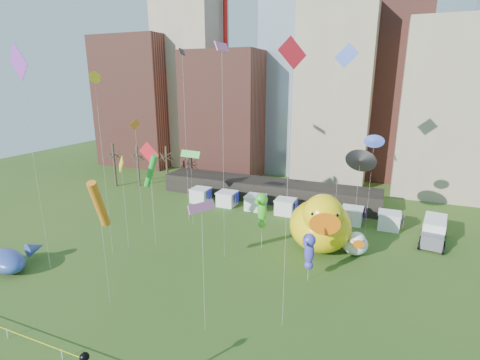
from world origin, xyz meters
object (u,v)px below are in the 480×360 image
at_px(seahorse_purple, 309,249).
at_px(box_truck, 434,231).
at_px(whale_inflatable, 8,260).
at_px(small_duck, 355,243).
at_px(seahorse_green, 262,207).
at_px(big_duck, 321,223).

height_order(seahorse_purple, box_truck, seahorse_purple).
bearing_deg(box_truck, seahorse_purple, -121.64).
bearing_deg(whale_inflatable, small_duck, 41.01).
distance_m(seahorse_green, whale_inflatable, 28.85).
xyz_separation_m(small_duck, seahorse_green, (-10.84, -2.86, 3.92)).
relative_size(whale_inflatable, box_truck, 1.04).
bearing_deg(big_duck, seahorse_purple, -102.81).
bearing_deg(big_duck, whale_inflatable, -164.14).
relative_size(big_duck, small_duck, 2.44).
relative_size(big_duck, box_truck, 1.52).
distance_m(seahorse_purple, whale_inflatable, 32.65).
distance_m(big_duck, seahorse_green, 7.33).
height_order(seahorse_green, whale_inflatable, seahorse_green).
height_order(big_duck, small_duck, big_duck).
relative_size(big_duck, seahorse_green, 1.53).
distance_m(big_duck, seahorse_purple, 7.39).
relative_size(seahorse_green, seahorse_purple, 1.36).
height_order(big_duck, whale_inflatable, big_duck).
relative_size(seahorse_purple, whale_inflatable, 0.70).
bearing_deg(seahorse_green, box_truck, 41.61).
bearing_deg(whale_inflatable, seahorse_green, 46.19).
bearing_deg(small_duck, box_truck, 25.63).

